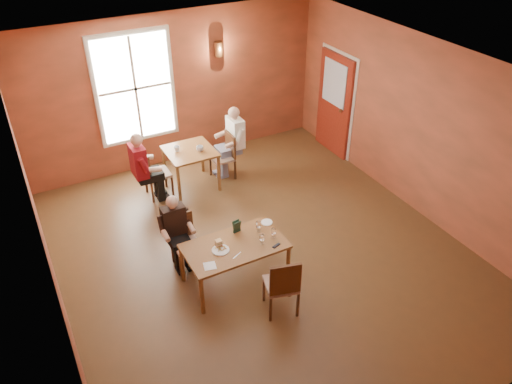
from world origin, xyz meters
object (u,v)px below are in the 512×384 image
chair_diner_main (186,243)px  second_table (191,168)px  diner_main (186,237)px  chair_diner_white (222,157)px  main_table (235,263)px  chair_empty (281,283)px  chair_diner_maroon (158,172)px  diner_maroon (155,164)px  diner_white (223,147)px

chair_diner_main → second_table: bearing=-113.9°
diner_main → chair_diner_white: size_ratio=1.25×
diner_main → chair_diner_main: bearing=-90.0°
main_table → chair_empty: bearing=-69.1°
main_table → chair_diner_maroon: chair_diner_maroon is taller
chair_diner_main → chair_diner_white: size_ratio=0.95×
diner_main → diner_maroon: 2.13m
diner_maroon → main_table: bearing=5.4°
chair_empty → second_table: bearing=103.3°
chair_empty → diner_maroon: 3.57m
chair_empty → diner_maroon: size_ratio=0.71×
diner_main → diner_white: (1.60, 2.11, 0.10)m
chair_empty → chair_diner_maroon: 3.56m
chair_diner_maroon → diner_maroon: diner_maroon is taller
chair_diner_main → chair_empty: bearing=119.1°
diner_main → second_table: size_ratio=1.31×
chair_diner_maroon → diner_maroon: bearing=-90.0°
chair_diner_main → diner_maroon: diner_maroon is taller
second_table → diner_main: bearing=-113.6°
diner_main → diner_white: size_ratio=0.85×
chair_empty → diner_main: bearing=134.8°
chair_empty → chair_diner_white: chair_empty is taller
chair_diner_main → diner_maroon: bearing=-96.6°
chair_diner_maroon → diner_maroon: size_ratio=0.72×
diner_main → chair_diner_white: (1.57, 2.11, -0.11)m
diner_maroon → chair_empty: bearing=9.0°
chair_diner_white → chair_diner_maroon: (-1.30, 0.00, 0.02)m
chair_diner_main → diner_main: size_ratio=0.76×
main_table → diner_main: bearing=128.9°
diner_main → chair_empty: diner_main is taller
chair_empty → diner_white: diner_white is taller
chair_empty → chair_diner_white: bearing=92.9°
chair_diner_white → second_table: bearing=90.0°
chair_diner_main → diner_white: (1.60, 2.08, 0.24)m
diner_white → chair_diner_maroon: 1.34m
chair_diner_main → chair_diner_maroon: size_ratio=0.91×
diner_main → diner_white: 2.65m
chair_diner_white → diner_white: bearing=-90.0°
main_table → second_table: 2.77m
main_table → diner_main: diner_main is taller
chair_empty → chair_diner_white: size_ratio=1.04×
chair_diner_main → diner_maroon: (0.24, 2.08, 0.23)m
chair_diner_white → diner_white: (0.03, 0.00, 0.21)m
second_table → diner_white: size_ratio=0.65×
diner_main → second_table: 2.31m
diner_main → chair_empty: 1.63m
diner_white → main_table: bearing=158.1°
chair_empty → chair_diner_maroon: (-0.53, 3.52, 0.00)m
second_table → chair_diner_maroon: size_ratio=0.91×
diner_white → diner_main: bearing=142.8°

